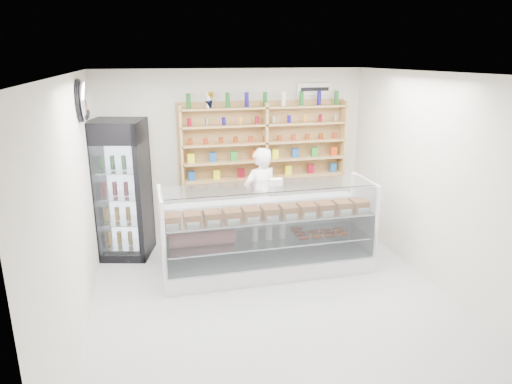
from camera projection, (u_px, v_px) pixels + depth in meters
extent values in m
plane|color=silver|center=(274.00, 300.00, 5.81)|extent=(5.00, 5.00, 0.00)
plane|color=white|center=(277.00, 74.00, 5.01)|extent=(5.00, 5.00, 0.00)
plane|color=silver|center=(234.00, 154.00, 7.74)|extent=(4.50, 0.00, 4.50)
plane|color=silver|center=(378.00, 300.00, 3.09)|extent=(4.50, 0.00, 4.50)
plane|color=silver|center=(74.00, 210.00, 4.90)|extent=(0.00, 5.00, 5.00)
plane|color=silver|center=(441.00, 183.00, 5.93)|extent=(0.00, 5.00, 5.00)
cube|color=white|center=(268.00, 263.00, 6.58)|extent=(2.97, 0.84, 0.25)
cube|color=white|center=(261.00, 225.00, 6.82)|extent=(2.97, 0.05, 0.62)
cube|color=silver|center=(268.00, 238.00, 6.47)|extent=(2.85, 0.74, 0.02)
cube|color=silver|center=(268.00, 214.00, 6.37)|extent=(2.91, 0.77, 0.02)
cube|color=silver|center=(276.00, 231.00, 6.02)|extent=(2.91, 0.12, 1.04)
cube|color=silver|center=(269.00, 186.00, 6.20)|extent=(2.91, 0.59, 0.01)
imported|color=white|center=(260.00, 198.00, 7.24)|extent=(0.69, 0.56, 1.64)
cube|color=black|center=(122.00, 190.00, 6.89)|extent=(0.92, 0.90, 2.10)
cube|color=#29053B|center=(122.00, 134.00, 6.34)|extent=(0.73, 0.21, 0.29)
cube|color=silver|center=(128.00, 202.00, 6.61)|extent=(0.62, 0.17, 1.66)
cube|color=tan|center=(181.00, 147.00, 7.33)|extent=(0.04, 0.28, 1.33)
cube|color=tan|center=(265.00, 143.00, 7.65)|extent=(0.04, 0.28, 1.33)
cube|color=tan|center=(342.00, 139.00, 7.98)|extent=(0.04, 0.28, 1.33)
cube|color=tan|center=(265.00, 177.00, 7.82)|extent=(2.80, 0.28, 0.03)
cube|color=tan|center=(265.00, 160.00, 7.74)|extent=(2.80, 0.28, 0.03)
cube|color=tan|center=(265.00, 142.00, 7.65)|extent=(2.80, 0.28, 0.03)
cube|color=tan|center=(265.00, 124.00, 7.56)|extent=(2.80, 0.28, 0.03)
cube|color=tan|center=(265.00, 107.00, 7.48)|extent=(2.80, 0.28, 0.03)
imported|color=#1E6626|center=(210.00, 100.00, 7.23)|extent=(0.17, 0.15, 0.26)
ellipsoid|color=silver|center=(84.00, 101.00, 5.73)|extent=(0.15, 0.50, 0.50)
cube|color=white|center=(314.00, 89.00, 7.74)|extent=(0.62, 0.03, 0.20)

